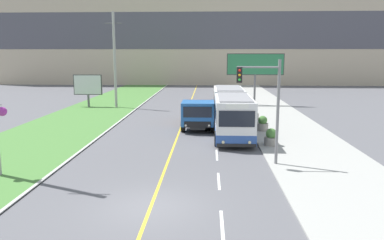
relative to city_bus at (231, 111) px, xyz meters
name	(u,v)px	position (x,y,z in m)	size (l,w,h in m)	color
ground_plane	(151,207)	(-3.96, -15.04, -1.55)	(300.00, 300.00, 0.00)	#56565B
sidewalk_right	(372,210)	(4.54, -15.04, -1.51)	(6.00, 140.00, 0.08)	#9E9E99
lane_marking_centre	(163,194)	(-3.64, -13.60, -1.55)	(2.88, 140.00, 0.01)	gold
apartment_block_background	(198,34)	(-3.96, 45.78, 8.05)	(80.00, 8.04, 19.20)	#BCAD93
city_bus	(231,111)	(0.00, 0.00, 0.00)	(2.64, 12.88, 3.05)	white
dump_truck	(198,114)	(-2.53, 0.45, -0.35)	(2.57, 6.60, 2.31)	black
utility_pole_far	(115,60)	(-12.03, 12.18, 3.69)	(1.80, 0.28, 10.38)	#9E9E99
traffic_light_mast	(266,99)	(1.26, -9.14, 2.05)	(2.28, 0.32, 5.64)	slate
billboard_large	(255,66)	(3.58, 14.64, 3.00)	(6.51, 0.24, 5.93)	#59595B
billboard_small	(88,85)	(-15.24, 12.46, 0.85)	(3.18, 0.24, 3.62)	#59595B
planter_round_near	(271,138)	(2.33, -4.99, -0.98)	(0.86, 0.86, 1.11)	gray
planter_round_second	(263,124)	(2.45, -0.28, -0.96)	(0.86, 0.86, 1.14)	gray
planter_round_third	(254,114)	(2.31, 4.43, -0.95)	(0.90, 0.90, 1.16)	gray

